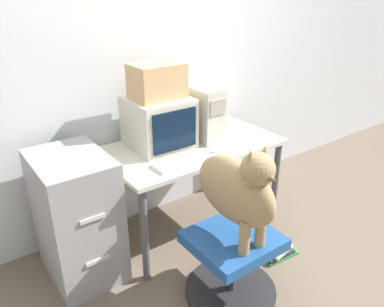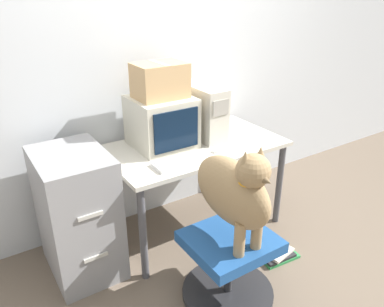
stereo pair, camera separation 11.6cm
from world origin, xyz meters
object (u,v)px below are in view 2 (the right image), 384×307
object	(u,v)px
filing_cabinet	(78,214)
keyboard	(184,161)
pc_tower	(202,111)
dog	(235,190)
cardboard_box	(160,81)
office_chair	(229,265)
crt_monitor	(162,122)
book_stack_floor	(277,254)

from	to	relation	value
filing_cabinet	keyboard	bearing A→B (deg)	-19.42
pc_tower	dog	distance (m)	0.96
keyboard	cardboard_box	size ratio (longest dim) A/B	1.21
keyboard	office_chair	bearing A→B (deg)	-90.15
crt_monitor	keyboard	distance (m)	0.38
crt_monitor	filing_cabinet	world-z (taller)	crt_monitor
filing_cabinet	book_stack_floor	size ratio (longest dim) A/B	2.95
keyboard	cardboard_box	bearing A→B (deg)	85.55
dog	book_stack_floor	world-z (taller)	dog
office_chair	book_stack_floor	distance (m)	0.56
office_chair	dog	xyz separation A→B (m)	(-0.00, -0.01, 0.54)
crt_monitor	keyboard	xyz separation A→B (m)	(-0.03, -0.34, -0.17)
filing_cabinet	book_stack_floor	xyz separation A→B (m)	(1.19, -0.67, -0.40)
dog	crt_monitor	bearing A→B (deg)	88.16
crt_monitor	office_chair	world-z (taller)	crt_monitor
cardboard_box	book_stack_floor	bearing A→B (deg)	-57.60
crt_monitor	book_stack_floor	distance (m)	1.26
pc_tower	book_stack_floor	xyz separation A→B (m)	(0.14, -0.77, -0.89)
crt_monitor	filing_cabinet	size ratio (longest dim) A/B	0.49
crt_monitor	pc_tower	size ratio (longest dim) A/B	0.89
office_chair	cardboard_box	world-z (taller)	cardboard_box
crt_monitor	filing_cabinet	distance (m)	0.85
crt_monitor	cardboard_box	bearing A→B (deg)	90.00
book_stack_floor	office_chair	bearing A→B (deg)	-170.66
keyboard	office_chair	size ratio (longest dim) A/B	0.73
keyboard	book_stack_floor	distance (m)	0.98
pc_tower	dog	bearing A→B (deg)	-113.35
keyboard	filing_cabinet	xyz separation A→B (m)	(-0.67, 0.24, -0.31)
cardboard_box	pc_tower	bearing A→B (deg)	-1.03
dog	book_stack_floor	distance (m)	0.91
office_chair	dog	world-z (taller)	dog
office_chair	filing_cabinet	bearing A→B (deg)	131.58
keyboard	dog	bearing A→B (deg)	-90.15
book_stack_floor	dog	bearing A→B (deg)	-169.13
filing_cabinet	dog	bearing A→B (deg)	-48.95
dog	cardboard_box	distance (m)	0.97
crt_monitor	pc_tower	world-z (taller)	pc_tower
filing_cabinet	pc_tower	bearing A→B (deg)	5.33
filing_cabinet	book_stack_floor	world-z (taller)	filing_cabinet
pc_tower	dog	xyz separation A→B (m)	(-0.37, -0.87, -0.15)
dog	book_stack_floor	bearing A→B (deg)	10.87
book_stack_floor	pc_tower	bearing A→B (deg)	100.67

